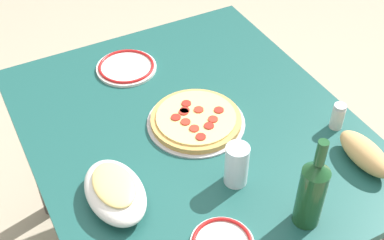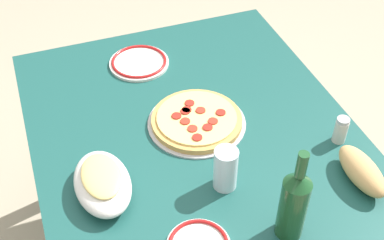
{
  "view_description": "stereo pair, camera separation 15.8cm",
  "coord_description": "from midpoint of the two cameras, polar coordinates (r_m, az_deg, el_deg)",
  "views": [
    {
      "loc": [
        1.03,
        -0.54,
        1.84
      ],
      "look_at": [
        0.0,
        0.0,
        0.77
      ],
      "focal_mm": 48.56,
      "sensor_mm": 36.0,
      "label": 1
    },
    {
      "loc": [
        1.09,
        -0.4,
        1.84
      ],
      "look_at": [
        0.0,
        0.0,
        0.77
      ],
      "focal_mm": 48.56,
      "sensor_mm": 36.0,
      "label": 2
    }
  ],
  "objects": [
    {
      "name": "spice_shaker",
      "position": [
        1.61,
        13.07,
        0.27
      ],
      "size": [
        0.04,
        0.04,
        0.09
      ],
      "color": "silver",
      "rests_on": "dining_table"
    },
    {
      "name": "pepperoni_pizza",
      "position": [
        1.6,
        -2.38,
        -0.13
      ],
      "size": [
        0.31,
        0.31,
        0.03
      ],
      "color": "#B7B7BC",
      "rests_on": "dining_table"
    },
    {
      "name": "bread_loaf",
      "position": [
        1.52,
        15.69,
        -3.72
      ],
      "size": [
        0.19,
        0.08,
        0.07
      ],
      "primitive_type": "ellipsoid",
      "color": "tan",
      "rests_on": "dining_table"
    },
    {
      "name": "side_plate_near",
      "position": [
        1.85,
        -9.68,
        5.66
      ],
      "size": [
        0.21,
        0.21,
        0.02
      ],
      "color": "white",
      "rests_on": "dining_table"
    },
    {
      "name": "dining_table",
      "position": [
        1.69,
        -2.68,
        -3.96
      ],
      "size": [
        1.14,
        0.97,
        0.74
      ],
      "color": "#194C47",
      "rests_on": "ground"
    },
    {
      "name": "baked_pasta_dish",
      "position": [
        1.4,
        -11.72,
        -7.76
      ],
      "size": [
        0.24,
        0.15,
        0.08
      ],
      "color": "white",
      "rests_on": "dining_table"
    },
    {
      "name": "wine_bottle",
      "position": [
        1.3,
        9.65,
        -7.91
      ],
      "size": [
        0.07,
        0.07,
        0.28
      ],
      "color": "#194723",
      "rests_on": "dining_table"
    },
    {
      "name": "water_glass",
      "position": [
        1.4,
        1.71,
        -5.11
      ],
      "size": [
        0.07,
        0.07,
        0.13
      ],
      "primitive_type": "cylinder",
      "color": "silver",
      "rests_on": "dining_table"
    }
  ]
}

